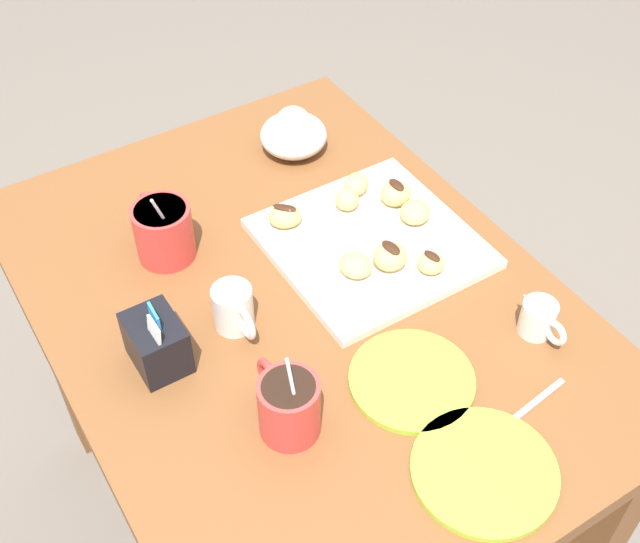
% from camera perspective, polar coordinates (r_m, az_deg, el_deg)
% --- Properties ---
extents(ground_plane, '(8.00, 8.00, 0.00)m').
position_cam_1_polar(ground_plane, '(1.84, -1.06, -17.01)').
color(ground_plane, '#665B51').
extents(dining_table, '(1.00, 0.73, 0.71)m').
position_cam_1_polar(dining_table, '(1.36, -1.38, -5.77)').
color(dining_table, brown).
rests_on(dining_table, ground_plane).
extents(pastry_plate_square, '(0.31, 0.31, 0.02)m').
position_cam_1_polar(pastry_plate_square, '(1.33, 3.55, 2.00)').
color(pastry_plate_square, silver).
rests_on(pastry_plate_square, dining_table).
extents(coffee_mug_red_left, '(0.12, 0.08, 0.14)m').
position_cam_1_polar(coffee_mug_red_left, '(1.07, -2.24, -9.28)').
color(coffee_mug_red_left, red).
rests_on(coffee_mug_red_left, dining_table).
extents(coffee_mug_red_right, '(0.13, 0.09, 0.15)m').
position_cam_1_polar(coffee_mug_red_right, '(1.31, -10.94, 2.90)').
color(coffee_mug_red_right, red).
rests_on(coffee_mug_red_right, dining_table).
extents(cream_pitcher_white, '(0.10, 0.06, 0.07)m').
position_cam_1_polar(cream_pitcher_white, '(1.19, -6.08, -2.47)').
color(cream_pitcher_white, silver).
rests_on(cream_pitcher_white, dining_table).
extents(sugar_caddy, '(0.09, 0.07, 0.11)m').
position_cam_1_polar(sugar_caddy, '(1.16, -11.40, -4.87)').
color(sugar_caddy, black).
rests_on(sugar_caddy, dining_table).
extents(ice_cream_bowl, '(0.12, 0.12, 0.09)m').
position_cam_1_polar(ice_cream_bowl, '(1.50, -1.87, 9.68)').
color(ice_cream_bowl, silver).
rests_on(ice_cream_bowl, dining_table).
extents(chocolate_sauce_pitcher, '(0.09, 0.05, 0.06)m').
position_cam_1_polar(chocolate_sauce_pitcher, '(1.23, 15.07, -3.10)').
color(chocolate_sauce_pitcher, silver).
rests_on(chocolate_sauce_pitcher, dining_table).
extents(saucer_lime_left, '(0.19, 0.19, 0.01)m').
position_cam_1_polar(saucer_lime_left, '(1.09, 11.42, -13.53)').
color(saucer_lime_left, '#9EC633').
rests_on(saucer_lime_left, dining_table).
extents(saucer_lime_right, '(0.18, 0.18, 0.01)m').
position_cam_1_polar(saucer_lime_right, '(1.15, 6.44, -7.55)').
color(saucer_lime_right, '#9EC633').
rests_on(saucer_lime_right, dining_table).
extents(loose_spoon_near_saucer, '(0.04, 0.16, 0.01)m').
position_cam_1_polar(loose_spoon_near_saucer, '(1.14, 13.41, -10.03)').
color(loose_spoon_near_saucer, silver).
rests_on(loose_spoon_near_saucer, dining_table).
extents(beignet_0, '(0.06, 0.05, 0.03)m').
position_cam_1_polar(beignet_0, '(1.26, 2.49, 0.44)').
color(beignet_0, '#E5B260').
rests_on(beignet_0, pastry_plate_square).
extents(beignet_1, '(0.06, 0.06, 0.04)m').
position_cam_1_polar(beignet_1, '(1.27, 4.93, 1.04)').
color(beignet_1, '#E5B260').
rests_on(beignet_1, pastry_plate_square).
extents(chocolate_drizzle_1, '(0.04, 0.02, 0.00)m').
position_cam_1_polar(chocolate_drizzle_1, '(1.25, 4.99, 1.71)').
color(chocolate_drizzle_1, '#381E11').
rests_on(chocolate_drizzle_1, beignet_1).
extents(beignet_2, '(0.06, 0.07, 0.04)m').
position_cam_1_polar(beignet_2, '(1.33, -2.47, 3.87)').
color(beignet_2, '#E5B260').
rests_on(beignet_2, pastry_plate_square).
extents(chocolate_drizzle_2, '(0.04, 0.04, 0.00)m').
position_cam_1_polar(chocolate_drizzle_2, '(1.32, -2.50, 4.51)').
color(chocolate_drizzle_2, '#381E11').
rests_on(chocolate_drizzle_2, beignet_2).
extents(beignet_3, '(0.06, 0.06, 0.04)m').
position_cam_1_polar(beignet_3, '(1.38, 5.32, 5.44)').
color(beignet_3, '#E5B260').
rests_on(beignet_3, pastry_plate_square).
extents(chocolate_drizzle_3, '(0.03, 0.02, 0.00)m').
position_cam_1_polar(chocolate_drizzle_3, '(1.37, 5.38, 6.09)').
color(chocolate_drizzle_3, '#381E11').
rests_on(chocolate_drizzle_3, beignet_3).
extents(beignet_4, '(0.07, 0.07, 0.03)m').
position_cam_1_polar(beignet_4, '(1.35, 6.68, 4.16)').
color(beignet_4, '#E5B260').
rests_on(beignet_4, pastry_plate_square).
extents(beignet_5, '(0.05, 0.05, 0.03)m').
position_cam_1_polar(beignet_5, '(1.37, 1.91, 5.04)').
color(beignet_5, '#E5B260').
rests_on(beignet_5, pastry_plate_square).
extents(beignet_6, '(0.07, 0.07, 0.03)m').
position_cam_1_polar(beignet_6, '(1.40, 2.54, 6.13)').
color(beignet_6, '#E5B260').
rests_on(beignet_6, pastry_plate_square).
extents(beignet_7, '(0.05, 0.05, 0.03)m').
position_cam_1_polar(beignet_7, '(1.27, 7.79, 0.59)').
color(beignet_7, '#E5B260').
rests_on(beignet_7, pastry_plate_square).
extents(chocolate_drizzle_7, '(0.03, 0.02, 0.00)m').
position_cam_1_polar(chocolate_drizzle_7, '(1.26, 7.86, 1.11)').
color(chocolate_drizzle_7, '#381E11').
rests_on(chocolate_drizzle_7, beignet_7).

